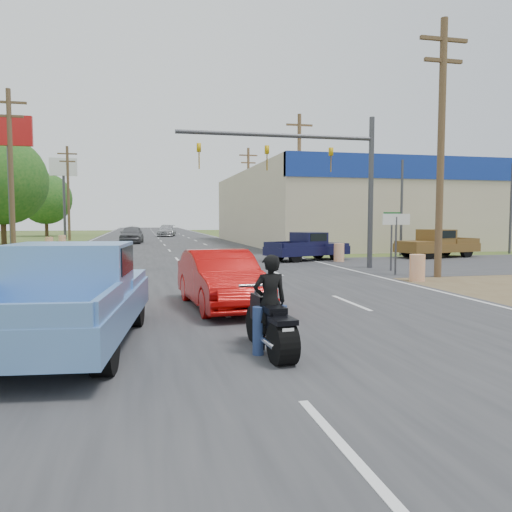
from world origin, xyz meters
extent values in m
plane|color=#3C5120|center=(0.00, 0.00, 0.00)|extent=(200.00, 200.00, 0.00)
cube|color=#2D2D30|center=(0.00, 40.00, 0.01)|extent=(15.00, 180.00, 0.02)
cube|color=#2D2D30|center=(0.00, 18.00, 0.01)|extent=(120.00, 10.00, 0.02)
cube|color=#B7A88C|center=(32.00, 40.00, 3.30)|extent=(50.00, 28.00, 6.60)
cylinder|color=#4C3823|center=(9.50, 13.00, 5.00)|extent=(0.28, 0.28, 10.00)
cube|color=#4C3823|center=(9.50, 13.00, 9.20)|extent=(2.00, 0.14, 0.14)
cube|color=#4C3823|center=(9.50, 13.00, 8.40)|extent=(1.60, 0.14, 0.14)
cylinder|color=#4C3823|center=(9.50, 31.00, 5.00)|extent=(0.28, 0.28, 10.00)
cube|color=#4C3823|center=(9.50, 31.00, 9.20)|extent=(2.00, 0.14, 0.14)
cube|color=#4C3823|center=(9.50, 31.00, 8.40)|extent=(1.60, 0.14, 0.14)
cylinder|color=#4C3823|center=(9.50, 49.00, 5.00)|extent=(0.28, 0.28, 10.00)
cube|color=#4C3823|center=(9.50, 49.00, 9.20)|extent=(2.00, 0.14, 0.14)
cube|color=#4C3823|center=(9.50, 49.00, 8.40)|extent=(1.60, 0.14, 0.14)
cylinder|color=#4C3823|center=(-9.50, 28.00, 5.00)|extent=(0.28, 0.28, 10.00)
cube|color=#4C3823|center=(-9.50, 28.00, 9.20)|extent=(2.00, 0.14, 0.14)
cube|color=#4C3823|center=(-9.50, 28.00, 8.40)|extent=(1.60, 0.14, 0.14)
cylinder|color=#4C3823|center=(-9.50, 52.00, 5.00)|extent=(0.28, 0.28, 10.00)
cube|color=#4C3823|center=(-9.50, 52.00, 9.20)|extent=(2.00, 0.14, 0.14)
cube|color=#4C3823|center=(-9.50, 52.00, 8.40)|extent=(1.60, 0.14, 0.14)
cylinder|color=#422D19|center=(-13.50, 42.00, 1.62)|extent=(0.44, 0.44, 3.24)
sphere|color=#154A17|center=(-13.50, 42.00, 5.58)|extent=(7.56, 7.56, 7.56)
cylinder|color=#422D19|center=(-14.20, 66.00, 1.44)|extent=(0.44, 0.44, 2.88)
sphere|color=#154A17|center=(-14.20, 66.00, 4.96)|extent=(6.72, 6.72, 6.72)
cylinder|color=#422D19|center=(55.00, 70.00, 1.80)|extent=(0.44, 0.44, 3.60)
sphere|color=#154A17|center=(55.00, 70.00, 6.20)|extent=(8.40, 8.40, 8.40)
cylinder|color=#422D19|center=(30.00, 95.00, 1.71)|extent=(0.44, 0.44, 3.42)
sphere|color=#154A17|center=(30.00, 95.00, 5.89)|extent=(7.98, 7.98, 7.98)
cylinder|color=orange|center=(8.00, 12.00, 0.50)|extent=(0.56, 0.56, 1.00)
cylinder|color=orange|center=(8.40, 20.50, 0.50)|extent=(0.56, 0.56, 1.00)
cylinder|color=orange|center=(-8.50, 34.00, 0.50)|extent=(0.56, 0.56, 1.00)
cylinder|color=orange|center=(-8.20, 38.00, 0.50)|extent=(0.56, 0.56, 1.00)
cylinder|color=#3F3F44|center=(-10.50, 32.00, 4.50)|extent=(0.30, 0.30, 9.00)
cube|color=#B21414|center=(-10.50, 32.00, 8.20)|extent=(3.00, 0.35, 2.00)
cylinder|color=#3F3F44|center=(-10.50, 56.00, 4.50)|extent=(0.30, 0.30, 9.00)
cube|color=white|center=(-10.50, 56.00, 8.20)|extent=(3.00, 0.35, 2.00)
cylinder|color=#3F3F44|center=(8.20, 14.00, 1.20)|extent=(0.08, 0.08, 2.40)
cube|color=white|center=(8.20, 14.00, 2.30)|extent=(1.20, 0.05, 0.45)
cylinder|color=#3F3F44|center=(8.80, 15.50, 1.20)|extent=(0.08, 0.08, 2.40)
cube|color=#0C591E|center=(8.80, 15.50, 2.50)|extent=(0.80, 0.04, 0.22)
cylinder|color=#3F3F44|center=(8.50, 17.00, 3.50)|extent=(0.24, 0.24, 7.00)
cylinder|color=#3F3F44|center=(4.00, 17.00, 6.00)|extent=(9.00, 0.18, 0.18)
imported|color=gold|center=(6.50, 17.00, 5.55)|extent=(0.18, 0.40, 1.10)
imported|color=gold|center=(3.50, 17.00, 5.55)|extent=(0.18, 0.40, 1.10)
imported|color=gold|center=(0.50, 17.00, 5.55)|extent=(0.18, 0.40, 1.10)
imported|color=#B10908|center=(0.04, 8.12, 0.74)|extent=(1.96, 4.63, 1.49)
cylinder|color=black|center=(0.20, 2.88, 0.35)|extent=(0.39, 0.72, 0.69)
cylinder|color=black|center=(0.08, 4.40, 0.35)|extent=(0.18, 0.70, 0.69)
cube|color=black|center=(0.14, 3.67, 0.65)|extent=(0.33, 1.27, 0.32)
cube|color=black|center=(0.12, 3.93, 0.86)|extent=(0.32, 0.60, 0.23)
cube|color=black|center=(0.17, 3.36, 0.82)|extent=(0.36, 0.60, 0.11)
cylinder|color=white|center=(0.10, 4.25, 1.10)|extent=(0.68, 0.11, 0.05)
cube|color=white|center=(0.22, 2.65, 0.58)|extent=(0.19, 0.04, 0.13)
imported|color=black|center=(0.15, 3.52, 0.81)|extent=(0.62, 0.43, 1.62)
cylinder|color=black|center=(-3.93, 6.55, 0.44)|extent=(0.43, 0.90, 0.87)
cylinder|color=black|center=(-2.12, 6.33, 0.44)|extent=(0.43, 0.90, 0.87)
cylinder|color=black|center=(-2.52, 2.96, 0.44)|extent=(0.43, 0.90, 0.87)
cube|color=#608FCE|center=(-3.23, 4.75, 0.67)|extent=(2.82, 5.87, 0.57)
cube|color=#608FCE|center=(-3.03, 6.44, 1.03)|extent=(2.31, 2.38, 0.20)
cube|color=#608FCE|center=(-3.21, 4.87, 1.41)|extent=(2.19, 1.92, 0.92)
cube|color=black|center=(-3.21, 4.87, 1.58)|extent=(2.19, 1.59, 0.49)
cube|color=#608FCE|center=(-3.55, 2.00, 1.11)|extent=(2.00, 0.32, 0.33)
cylinder|color=black|center=(8.08, 22.86, 0.37)|extent=(0.78, 0.51, 0.73)
cylinder|color=black|center=(8.60, 21.42, 0.37)|extent=(0.78, 0.51, 0.73)
cylinder|color=black|center=(5.40, 21.89, 0.37)|extent=(0.78, 0.51, 0.73)
cylinder|color=black|center=(5.92, 20.45, 0.37)|extent=(0.78, 0.51, 0.73)
cube|color=black|center=(7.00, 21.66, 0.57)|extent=(5.09, 3.34, 0.47)
cube|color=black|center=(8.34, 22.14, 0.87)|extent=(2.29, 2.25, 0.16)
cube|color=black|center=(7.09, 21.69, 1.19)|extent=(1.91, 2.06, 0.78)
cube|color=black|center=(7.09, 21.69, 1.32)|extent=(1.66, 2.00, 0.41)
cube|color=black|center=(4.81, 20.86, 0.93)|extent=(0.64, 1.60, 0.27)
cylinder|color=black|center=(13.98, 20.87, 0.39)|extent=(0.83, 0.46, 0.78)
cylinder|color=black|center=(13.62, 22.47, 0.39)|extent=(0.83, 0.46, 0.78)
cylinder|color=black|center=(16.95, 21.53, 0.39)|extent=(0.83, 0.46, 0.78)
cylinder|color=black|center=(16.60, 23.13, 0.39)|extent=(0.83, 0.46, 0.78)
cube|color=brown|center=(15.29, 22.00, 0.61)|extent=(5.39, 3.02, 0.51)
cube|color=brown|center=(13.80, 21.67, 0.93)|extent=(2.29, 2.23, 0.18)
cube|color=brown|center=(15.19, 21.98, 1.27)|extent=(1.88, 2.09, 0.83)
cube|color=black|center=(15.19, 21.98, 1.42)|extent=(1.59, 2.06, 0.44)
cube|color=brown|center=(17.72, 22.54, 1.00)|extent=(0.47, 1.77, 0.29)
imported|color=#58585D|center=(-2.86, 43.95, 0.83)|extent=(2.36, 5.04, 1.67)
imported|color=#A7A8AC|center=(1.24, 61.83, 0.76)|extent=(2.94, 5.51, 1.52)
imported|color=white|center=(-3.45, 80.76, 0.58)|extent=(2.12, 4.29, 1.17)
camera|label=1|loc=(-1.95, -4.58, 2.32)|focal=35.00mm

